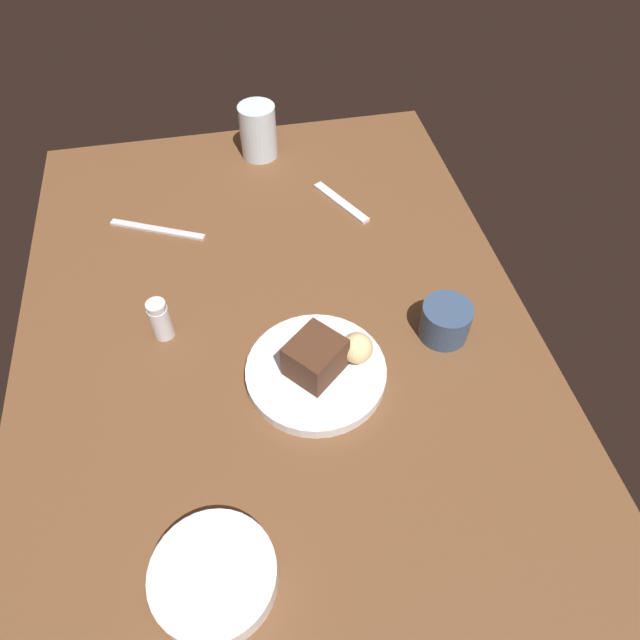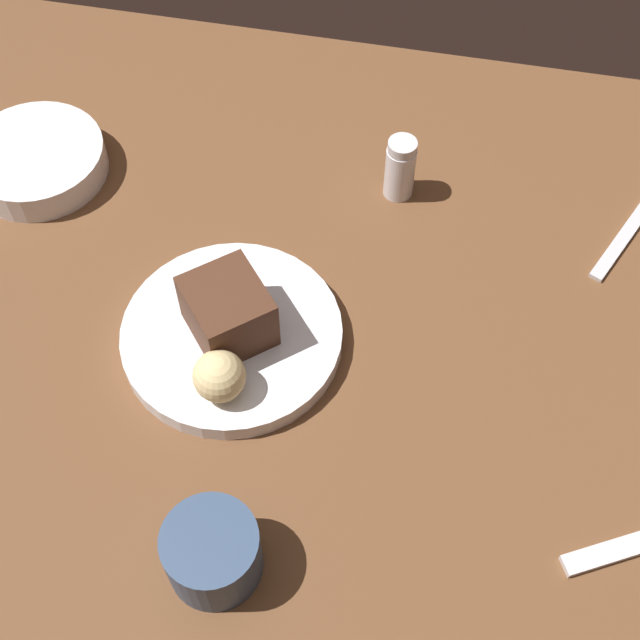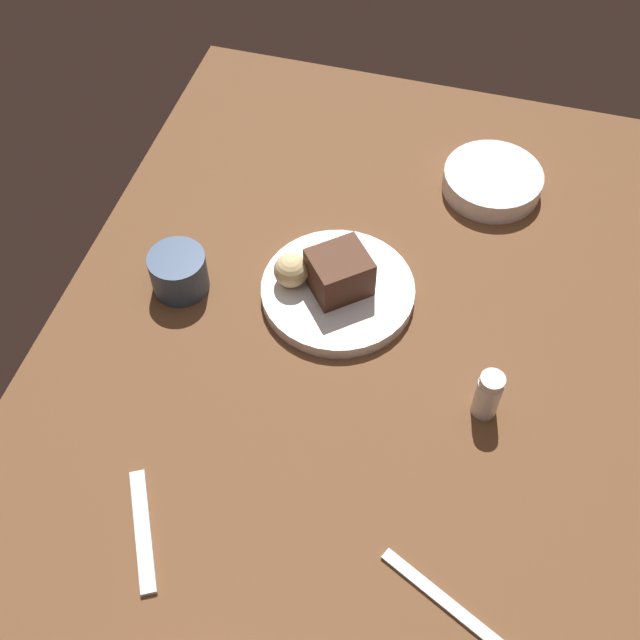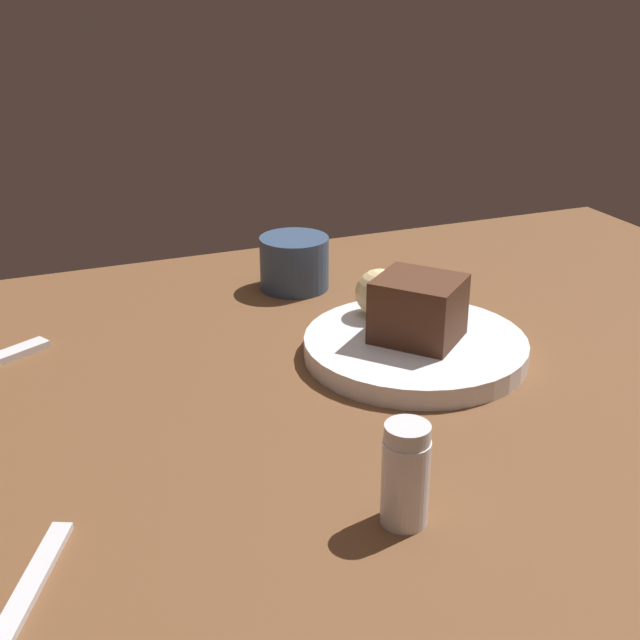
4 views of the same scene
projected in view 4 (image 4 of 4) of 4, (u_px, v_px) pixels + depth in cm
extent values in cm
cube|color=brown|center=(341.00, 410.00, 74.39)|extent=(120.00, 84.00, 3.00)
cylinder|color=silver|center=(415.00, 347.00, 80.59)|extent=(21.50, 21.50, 2.01)
cube|color=#472819|center=(418.00, 309.00, 78.92)|extent=(10.28, 10.36, 6.10)
sphere|color=#DBC184|center=(379.00, 293.00, 84.47)|extent=(4.87, 4.87, 4.87)
cylinder|color=silver|center=(405.00, 482.00, 56.05)|extent=(3.27, 3.27, 6.32)
cylinder|color=silver|center=(407.00, 434.00, 54.56)|extent=(3.11, 3.11, 1.20)
cylinder|color=#334766|center=(294.00, 263.00, 96.90)|extent=(8.01, 8.01, 6.14)
cube|color=silver|center=(8.00, 628.00, 47.73)|extent=(9.33, 17.80, 0.50)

